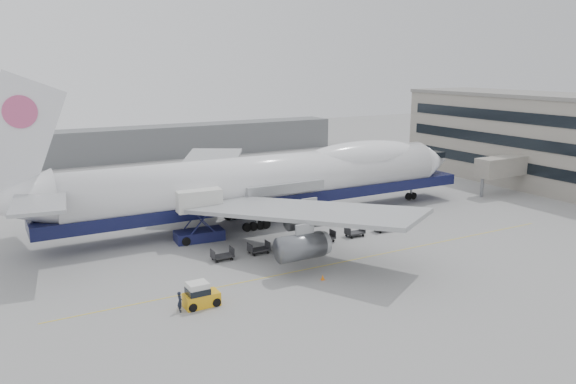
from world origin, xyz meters
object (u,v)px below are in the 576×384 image
ground_worker (180,302)px  baggage_tug (200,296)px  airliner (271,179)px  catering_truck (198,212)px

ground_worker → baggage_tug: bearing=-74.5°
baggage_tug → ground_worker: baggage_tug is taller
baggage_tug → airliner: bearing=49.1°
baggage_tug → ground_worker: 1.88m
catering_truck → baggage_tug: 18.99m
catering_truck → ground_worker: 19.90m
catering_truck → ground_worker: size_ratio=3.47×
airliner → baggage_tug: (-17.95, -21.16, -4.64)m
airliner → ground_worker: (-19.82, -21.35, -4.72)m
catering_truck → ground_worker: catering_truck is taller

